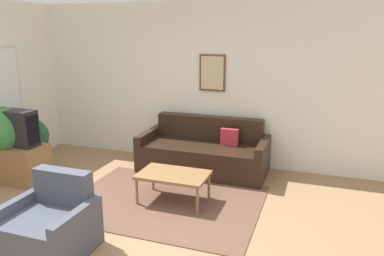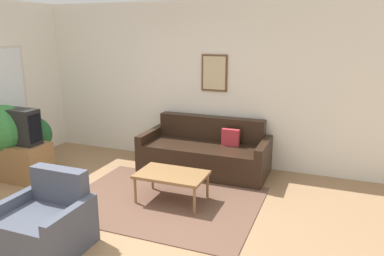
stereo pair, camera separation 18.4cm
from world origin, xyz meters
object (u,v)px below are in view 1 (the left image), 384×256
Objects in this scene: couch at (204,153)px; tv at (18,128)px; potted_plant_tall at (2,132)px; coffee_table at (173,176)px; armchair at (50,227)px.

couch is 2.85m from tv.
couch is 1.77× the size of potted_plant_tall.
armchair reaches higher than coffee_table.
tv is 2.23m from armchair.
tv is at bearing 142.48° from armchair.
potted_plant_tall is (-0.27, -0.04, -0.08)m from tv.
potted_plant_tall reaches higher than tv.
couch is at bearing 88.53° from coffee_table.
potted_plant_tall is (-1.92, 1.34, 0.49)m from armchair.
couch is 1.25m from coffee_table.
potted_plant_tall reaches higher than armchair.
couch reaches higher than coffee_table.
couch is at bearing 29.13° from tv.
coffee_table is at bearing 65.50° from armchair.
couch is at bearing 76.34° from armchair.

